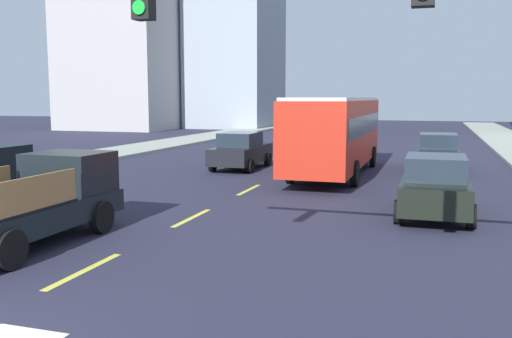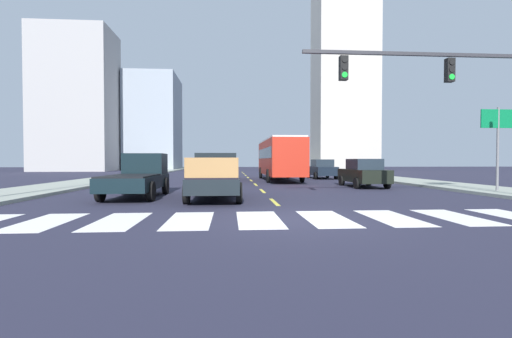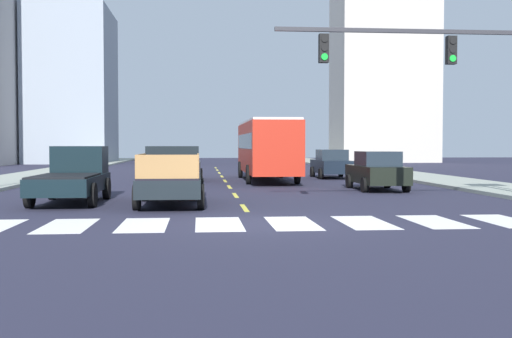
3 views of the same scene
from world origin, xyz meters
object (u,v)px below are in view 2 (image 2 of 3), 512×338
at_px(pickup_dark, 139,176).
at_px(sedan_near_right, 363,173).
at_px(sedan_near_left, 322,169).
at_px(traffic_signal_gantry, 481,88).
at_px(city_bus, 279,156).
at_px(pickup_stakebed, 215,176).
at_px(direction_sign_green, 498,131).
at_px(sedan_mid, 223,170).

distance_m(pickup_dark, sedan_near_right, 13.10).
height_order(sedan_near_left, traffic_signal_gantry, traffic_signal_gantry).
bearing_deg(city_bus, pickup_stakebed, -110.06).
bearing_deg(city_bus, traffic_signal_gantry, -73.64).
height_order(sedan_near_left, sedan_near_right, same).
relative_size(pickup_stakebed, traffic_signal_gantry, 0.53).
bearing_deg(traffic_signal_gantry, direction_sign_green, 46.04).
distance_m(sedan_mid, sedan_near_left, 8.98).
distance_m(pickup_dark, sedan_mid, 13.44).
xyz_separation_m(sedan_near_right, direction_sign_green, (4.84, -4.73, 2.17)).
relative_size(sedan_near_left, traffic_signal_gantry, 0.45).
height_order(city_bus, sedan_near_left, city_bus).
bearing_deg(sedan_mid, sedan_near_right, -46.10).
bearing_deg(city_bus, sedan_near_right, -62.21).
bearing_deg(sedan_near_left, sedan_mid, -168.82).
bearing_deg(city_bus, pickup_dark, -124.20).
height_order(pickup_dark, direction_sign_green, direction_sign_green).
bearing_deg(sedan_near_left, sedan_near_right, -91.53).
bearing_deg(sedan_mid, sedan_near_left, 9.61).
bearing_deg(direction_sign_green, sedan_mid, 136.11).
bearing_deg(sedan_mid, direction_sign_green, -46.34).
bearing_deg(sedan_near_left, pickup_dark, -130.63).
bearing_deg(sedan_near_right, city_bus, 116.60).
height_order(pickup_stakebed, sedan_mid, pickup_stakebed).
height_order(pickup_stakebed, direction_sign_green, direction_sign_green).
xyz_separation_m(pickup_dark, sedan_near_right, (12.22, 4.70, -0.06)).
height_order(sedan_mid, traffic_signal_gantry, traffic_signal_gantry).
xyz_separation_m(sedan_mid, traffic_signal_gantry, (9.57, -17.06, 3.37)).
bearing_deg(pickup_dark, sedan_mid, 72.28).
distance_m(pickup_stakebed, direction_sign_green, 13.81).
distance_m(city_bus, direction_sign_green, 15.23).
xyz_separation_m(traffic_signal_gantry, direction_sign_green, (3.93, 4.08, -1.20)).
distance_m(sedan_near_right, direction_sign_green, 7.11).
distance_m(city_bus, traffic_signal_gantry, 17.26).
relative_size(sedan_near_right, traffic_signal_gantry, 0.45).
relative_size(sedan_mid, traffic_signal_gantry, 0.45).
bearing_deg(pickup_dark, sedan_near_left, 47.89).
distance_m(traffic_signal_gantry, direction_sign_green, 5.79).
xyz_separation_m(city_bus, sedan_near_right, (4.09, -7.56, -1.09)).
xyz_separation_m(sedan_near_left, direction_sign_green, (4.73, -14.86, 2.17)).
bearing_deg(pickup_dark, direction_sign_green, -2.45).
bearing_deg(pickup_stakebed, direction_sign_green, 4.86).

